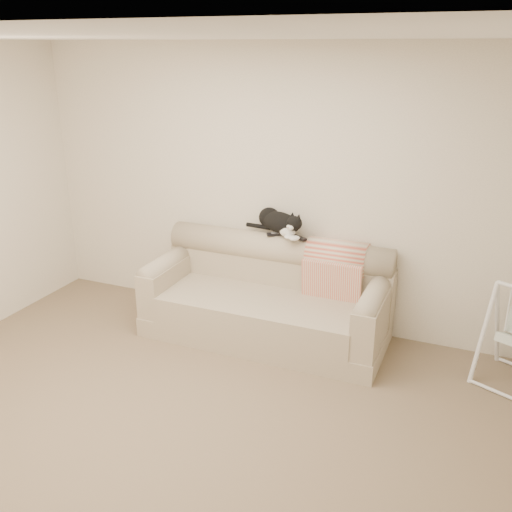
% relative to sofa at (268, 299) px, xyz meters
% --- Properties ---
extents(ground_plane, '(5.00, 5.00, 0.00)m').
position_rel_sofa_xyz_m(ground_plane, '(-0.03, -1.62, -0.35)').
color(ground_plane, brown).
rests_on(ground_plane, ground).
extents(room_shell, '(5.04, 4.04, 2.60)m').
position_rel_sofa_xyz_m(room_shell, '(-0.03, -1.62, 1.18)').
color(room_shell, beige).
rests_on(room_shell, ground).
extents(sofa, '(2.20, 0.93, 0.90)m').
position_rel_sofa_xyz_m(sofa, '(0.00, 0.00, 0.00)').
color(sofa, tan).
rests_on(sofa, ground).
extents(remote_a, '(0.18, 0.14, 0.03)m').
position_rel_sofa_xyz_m(remote_a, '(-0.02, 0.24, 0.56)').
color(remote_a, black).
rests_on(remote_a, sofa).
extents(remote_b, '(0.17, 0.13, 0.02)m').
position_rel_sofa_xyz_m(remote_b, '(0.21, 0.23, 0.56)').
color(remote_b, black).
rests_on(remote_b, sofa).
extents(tuxedo_cat, '(0.63, 0.45, 0.25)m').
position_rel_sofa_xyz_m(tuxedo_cat, '(0.00, 0.27, 0.67)').
color(tuxedo_cat, black).
rests_on(tuxedo_cat, sofa).
extents(throw_blanket, '(0.54, 0.38, 0.58)m').
position_rel_sofa_xyz_m(throw_blanket, '(0.57, 0.23, 0.37)').
color(throw_blanket, '#D15B44').
rests_on(throw_blanket, sofa).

